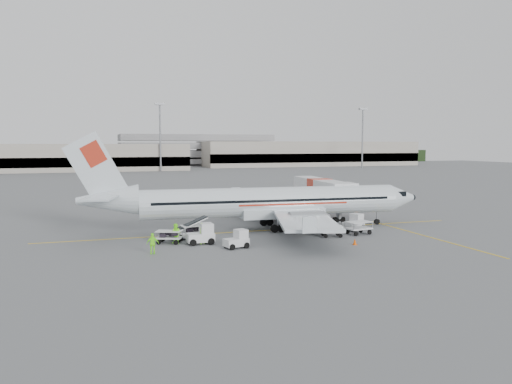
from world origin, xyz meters
TOP-DOWN VIEW (x-y plane):
  - ground at (0.00, 0.00)m, footprint 360.00×360.00m
  - stripe_lead at (0.00, 0.00)m, footprint 44.00×0.20m
  - stripe_cross at (14.00, -8.00)m, footprint 0.20×20.00m
  - terminal_west at (-40.00, 130.00)m, footprint 110.00×22.00m
  - terminal_east at (70.00, 145.00)m, footprint 90.00×26.00m
  - parking_garage at (25.00, 160.00)m, footprint 62.00×24.00m
  - treeline at (0.00, 175.00)m, footprint 300.00×3.00m
  - mast_center at (5.00, 118.00)m, footprint 3.20×1.20m
  - mast_east at (80.00, 118.00)m, footprint 3.20×1.20m
  - aircraft at (1.31, 0.61)m, footprint 37.50×30.32m
  - jet_bridge at (10.46, 8.50)m, footprint 4.74×17.63m
  - belt_loader at (-7.88, -2.00)m, footprint 4.93×2.73m
  - tug_fore at (9.03, -2.68)m, footprint 2.47×1.98m
  - tug_mid at (-4.89, -7.50)m, footprint 2.24×1.60m
  - tug_aft at (-7.43, -4.83)m, footprint 2.41×1.42m
  - cart_loaded_a at (-10.04, -3.70)m, footprint 2.57×2.10m
  - cart_loaded_b at (-7.43, -2.00)m, footprint 2.61×1.75m
  - cart_empty_a at (5.21, -5.36)m, footprint 2.26×1.63m
  - cart_empty_b at (8.36, -4.91)m, footprint 2.69×1.89m
  - cone_nose at (11.83, 1.32)m, footprint 0.35×0.35m
  - cone_port at (6.08, 16.62)m, footprint 0.40×0.40m
  - cone_stbd at (5.44, -9.36)m, footprint 0.34×0.34m
  - crew_a at (-7.24, -4.79)m, footprint 0.81×0.73m
  - crew_b at (-9.44, -4.01)m, footprint 1.11×1.07m
  - crew_c at (-6.42, -4.32)m, footprint 0.77×1.15m
  - crew_d at (-11.92, -7.68)m, footprint 1.02×0.46m

SIDE VIEW (x-z plane):
  - ground at x=0.00m, z-range 0.00..0.00m
  - stripe_lead at x=0.00m, z-range 0.00..0.01m
  - stripe_cross at x=14.00m, z-range 0.00..0.01m
  - cone_stbd at x=5.44m, z-range 0.00..0.56m
  - cone_nose at x=11.83m, z-range 0.00..0.57m
  - cone_port at x=6.08m, z-range 0.00..0.66m
  - cart_empty_a at x=5.21m, z-range 0.00..1.07m
  - cart_loaded_a at x=-10.04m, z-range 0.00..1.16m
  - cart_loaded_b at x=-7.43m, z-range 0.00..1.28m
  - cart_empty_b at x=8.36m, z-range 0.00..1.28m
  - tug_mid at x=-4.89m, z-range 0.00..1.57m
  - crew_c at x=-6.42m, z-range 0.00..1.66m
  - tug_fore at x=9.03m, z-range 0.00..1.67m
  - crew_d at x=-11.92m, z-range 0.00..1.72m
  - crew_b at x=-9.44m, z-range 0.00..1.80m
  - tug_aft at x=-7.43m, z-range 0.00..1.84m
  - crew_a at x=-7.24m, z-range 0.00..1.86m
  - belt_loader at x=-7.88m, z-range 0.00..2.52m
  - jet_bridge at x=10.46m, z-range 0.00..4.57m
  - treeline at x=0.00m, z-range 0.00..6.00m
  - terminal_west at x=-40.00m, z-range 0.00..9.00m
  - aircraft at x=1.31m, z-range 0.00..9.84m
  - terminal_east at x=70.00m, z-range 0.00..10.00m
  - parking_garage at x=25.00m, z-range 0.00..14.00m
  - mast_center at x=5.00m, z-range 0.00..22.00m
  - mast_east at x=80.00m, z-range 0.00..22.00m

